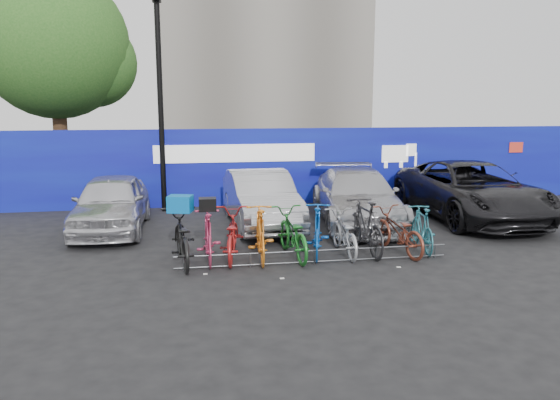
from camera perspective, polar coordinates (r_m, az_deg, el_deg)
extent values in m
plane|color=black|center=(11.70, 2.93, -5.84)|extent=(100.00, 100.00, 0.00)
cube|color=#0D0A8C|center=(17.26, -1.35, 3.50)|extent=(22.00, 0.15, 2.40)
cube|color=white|center=(17.00, -4.66, 4.89)|extent=(5.00, 0.02, 0.55)
cube|color=white|center=(18.21, 11.93, 4.75)|extent=(1.20, 0.02, 0.90)
cube|color=red|center=(20.17, 23.44, 5.07)|extent=(0.50, 0.02, 0.35)
cylinder|color=#382314|center=(21.49, -21.92, 6.26)|extent=(0.50, 0.50, 4.00)
sphere|color=#1F5219|center=(21.54, -22.52, 14.77)|extent=(5.20, 5.20, 5.20)
sphere|color=#1F5219|center=(21.57, -19.03, 13.37)|extent=(3.20, 3.20, 3.20)
cylinder|color=black|center=(16.38, -12.36, 9.21)|extent=(0.16, 0.16, 6.00)
cylinder|color=#595B60|center=(11.06, 3.61, -5.30)|extent=(5.60, 0.03, 0.03)
cylinder|color=#595B60|center=(11.12, 3.60, -6.44)|extent=(5.60, 0.03, 0.03)
cylinder|color=#595B60|center=(10.82, -10.01, -6.56)|extent=(0.03, 0.03, 0.28)
cylinder|color=#595B60|center=(10.88, -3.11, -6.32)|extent=(0.03, 0.03, 0.28)
cylinder|color=#595B60|center=(11.10, 3.61, -5.99)|extent=(0.03, 0.03, 0.28)
cylinder|color=#595B60|center=(11.46, 9.98, -5.61)|extent=(0.03, 0.03, 0.28)
cylinder|color=#595B60|center=(11.95, 15.89, -5.19)|extent=(0.03, 0.03, 0.28)
imported|color=silver|center=(14.40, -17.22, -0.30)|extent=(1.76, 4.21, 1.43)
imported|color=#A4A5A9|center=(14.29, -2.03, 0.11)|extent=(1.74, 4.43, 1.44)
imported|color=#B0B0B5|center=(14.73, 8.03, 0.33)|extent=(2.58, 5.16, 1.44)
imported|color=black|center=(16.05, 19.33, 0.93)|extent=(2.69, 5.73, 1.58)
imported|color=black|center=(11.17, -10.26, -3.93)|extent=(0.92, 2.11, 1.07)
imported|color=#C73560|center=(11.26, -7.51, -3.75)|extent=(0.51, 1.77, 1.06)
imported|color=#A81C1C|center=(11.39, -5.11, -3.64)|extent=(0.93, 2.03, 1.03)
imported|color=orange|center=(11.25, -2.06, -3.51)|extent=(0.65, 1.91, 1.13)
imported|color=#1A6821|center=(11.45, 1.28, -3.53)|extent=(0.87, 2.01, 1.03)
imported|color=#0E4EB0|center=(11.61, 3.93, -3.16)|extent=(0.95, 1.90, 1.10)
imported|color=#9EA0A5|center=(11.75, 6.69, -3.49)|extent=(0.62, 1.77, 0.93)
imported|color=#232325|center=(11.87, 8.91, -2.74)|extent=(0.67, 2.01, 1.19)
imported|color=maroon|center=(12.01, 12.19, -3.22)|extent=(1.02, 1.96, 0.98)
imported|color=#246C7A|center=(12.36, 14.63, -2.91)|extent=(0.70, 1.70, 0.99)
cube|color=#045AA8|center=(11.02, -10.38, -0.39)|extent=(0.54, 0.46, 0.33)
cube|color=black|center=(11.12, -7.59, -0.45)|extent=(0.36, 0.32, 0.26)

